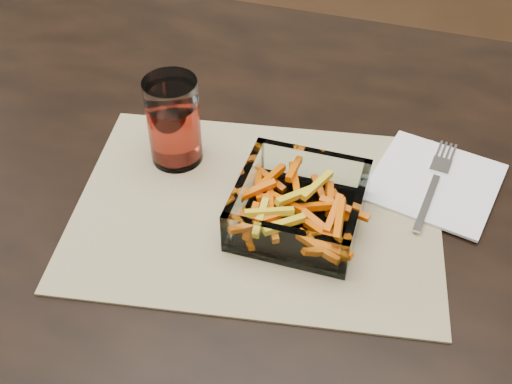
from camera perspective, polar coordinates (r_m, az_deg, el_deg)
dining_table at (r=0.90m, az=1.63°, el=-3.05°), size 1.60×0.90×0.75m
placemat at (r=0.80m, az=0.12°, el=-1.50°), size 0.50×0.40×0.00m
glass_bowl at (r=0.77m, az=3.82°, el=-1.38°), size 0.15×0.15×0.06m
tumbler at (r=0.84m, az=-7.31°, el=6.02°), size 0.07×0.07×0.12m
napkin at (r=0.86m, az=15.62°, el=0.88°), size 0.18×0.18×0.00m
fork at (r=0.86m, az=15.63°, el=0.96°), size 0.04×0.18×0.00m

